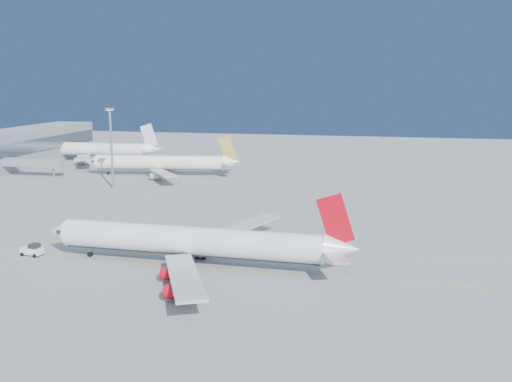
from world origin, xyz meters
name	(u,v)px	position (x,y,z in m)	size (l,w,h in m)	color
ground	(232,248)	(0.00, 0.00, 0.00)	(500.00, 500.00, 0.00)	slate
terminal	(5,151)	(-114.93, 85.00, 7.51)	(18.40, 110.00, 15.00)	gray
jet_bridge	(35,163)	(-93.11, 72.00, 5.17)	(23.60, 3.60, 6.90)	gray
taxiway_lines	(177,236)	(-14.71, 6.34, 0.01)	(118.86, 140.00, 0.02)	gold
airliner_virgin	(196,242)	(-3.88, -12.57, 4.66)	(62.64, 56.34, 15.47)	white
airliner_etihad	(163,163)	(-48.85, 85.22, 4.64)	(58.35, 53.44, 15.25)	white
airliner_third	(93,149)	(-92.56, 114.27, 5.09)	(62.67, 57.80, 16.82)	white
pushback_tug	(32,250)	(-38.36, -13.64, 1.15)	(4.62, 3.12, 2.47)	white
light_mast	(111,142)	(-54.63, 56.03, 15.46)	(2.26, 2.26, 26.19)	gray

